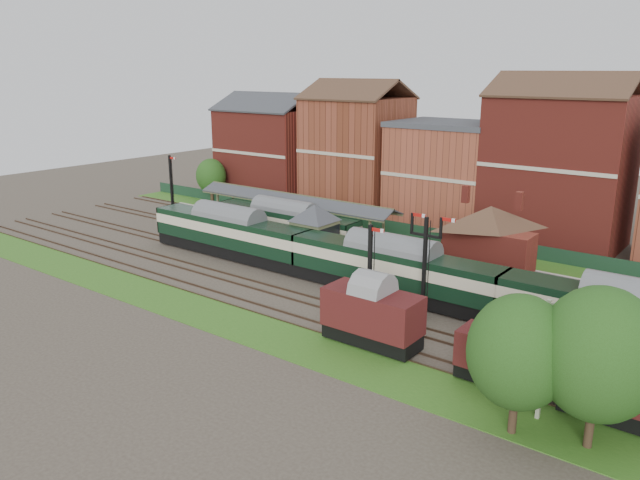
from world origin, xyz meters
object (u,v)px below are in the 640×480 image
Objects in this scene: semaphore_bracket at (425,261)px; dmu_train at (392,268)px; platform_railcar at (285,224)px; goods_van_a at (372,314)px; signal_box at (315,233)px.

dmu_train is at bearing 150.08° from semaphore_bracket.
dmu_train reaches higher than platform_railcar.
semaphore_bracket is at bearing -29.92° from dmu_train.
goods_van_a is at bearing -94.18° from semaphore_bracket.
semaphore_bracket is (15.04, -5.75, 1.44)m from signal_box.
platform_railcar is 2.67× the size of goods_van_a.
dmu_train is at bearing 113.26° from goods_van_a.
platform_railcar is (-17.31, 6.50, -0.12)m from dmu_train.
dmu_train is at bearing -16.90° from signal_box.
dmu_train is 9.80m from goods_van_a.
dmu_train is (-4.34, 2.50, -2.06)m from semaphore_bracket.
dmu_train is at bearing -20.58° from platform_railcar.
platform_railcar is at bearing 157.43° from semaphore_bracket.
signal_box is 16.16m from semaphore_bracket.
semaphore_bracket is 0.45× the size of platform_railcar.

